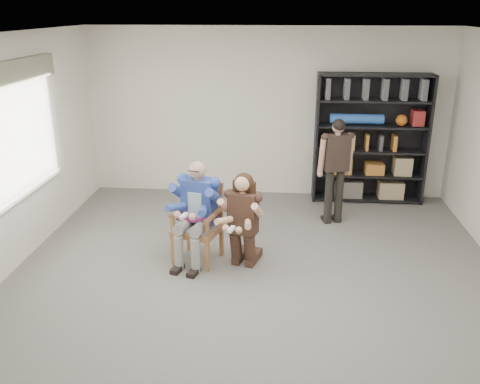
# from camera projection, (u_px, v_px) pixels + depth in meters

# --- Properties ---
(room_shell) EXTENTS (6.00, 7.00, 2.80)m
(room_shell) POSITION_uv_depth(u_px,v_px,m) (254.00, 180.00, 5.19)
(room_shell) COLOR white
(room_shell) RESTS_ON ground
(floor) EXTENTS (6.00, 7.00, 0.01)m
(floor) POSITION_uv_depth(u_px,v_px,m) (253.00, 299.00, 5.67)
(floor) COLOR #63615C
(floor) RESTS_ON ground
(window_left) EXTENTS (0.16, 2.00, 1.75)m
(window_left) POSITION_uv_depth(u_px,v_px,m) (22.00, 131.00, 6.29)
(window_left) COLOR white
(window_left) RESTS_ON room_shell
(armchair) EXTENTS (0.72, 0.71, 1.02)m
(armchair) POSITION_uv_depth(u_px,v_px,m) (197.00, 224.00, 6.37)
(armchair) COLOR olive
(armchair) RESTS_ON floor
(seated_man) EXTENTS (0.76, 0.92, 1.32)m
(seated_man) POSITION_uv_depth(u_px,v_px,m) (197.00, 212.00, 6.32)
(seated_man) COLOR navy
(seated_man) RESTS_ON floor
(kneeling_woman) EXTENTS (0.71, 0.92, 1.21)m
(kneeling_woman) POSITION_uv_depth(u_px,v_px,m) (242.00, 222.00, 6.18)
(kneeling_woman) COLOR #38241B
(kneeling_woman) RESTS_ON floor
(bookshelf) EXTENTS (1.80, 0.38, 2.10)m
(bookshelf) POSITION_uv_depth(u_px,v_px,m) (371.00, 139.00, 8.24)
(bookshelf) COLOR black
(bookshelf) RESTS_ON floor
(standing_man) EXTENTS (0.55, 0.41, 1.59)m
(standing_man) POSITION_uv_depth(u_px,v_px,m) (335.00, 172.00, 7.42)
(standing_man) COLOR #2C211C
(standing_man) RESTS_ON floor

